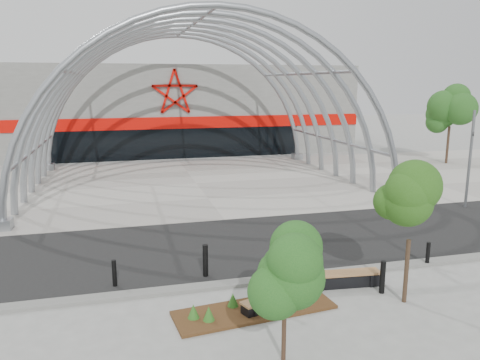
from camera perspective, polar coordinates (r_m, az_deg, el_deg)
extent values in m
plane|color=gray|center=(16.30, 3.60, -11.84)|extent=(140.00, 140.00, 0.00)
cube|color=black|center=(19.42, 0.37, -7.80)|extent=(140.00, 7.00, 0.02)
cube|color=#9F9991|center=(30.74, -5.38, -0.42)|extent=(60.00, 17.00, 0.04)
cube|color=slate|center=(16.06, 3.89, -11.99)|extent=(60.00, 0.50, 0.12)
cube|color=slate|center=(47.96, -8.97, 8.72)|extent=(34.00, 15.00, 8.00)
cube|color=black|center=(40.83, -7.80, 4.41)|extent=(22.00, 0.25, 2.60)
cube|color=red|center=(40.63, -7.87, 6.93)|extent=(34.00, 0.30, 1.00)
torus|color=#91969B|center=(23.59, -2.44, -4.24)|extent=(20.36, 0.36, 20.36)
torus|color=#91969B|center=(25.95, -3.60, -2.75)|extent=(20.36, 0.36, 20.36)
torus|color=#91969B|center=(28.34, -4.57, -1.50)|extent=(20.36, 0.36, 20.36)
torus|color=#91969B|center=(30.74, -5.38, -0.45)|extent=(20.36, 0.36, 20.36)
torus|color=#91969B|center=(33.16, -6.07, 0.44)|extent=(20.36, 0.36, 20.36)
torus|color=#91969B|center=(35.59, -6.67, 1.22)|extent=(20.36, 0.36, 20.36)
torus|color=#91969B|center=(38.03, -7.19, 1.89)|extent=(20.36, 0.36, 20.36)
cylinder|color=#91969B|center=(33.19, 11.28, 4.82)|extent=(0.20, 15.00, 0.20)
cylinder|color=#91969B|center=(31.92, 7.32, 12.74)|extent=(0.20, 15.00, 0.20)
cylinder|color=#91969B|center=(30.23, -5.76, 18.40)|extent=(0.20, 15.00, 0.20)
cylinder|color=#91969B|center=(29.76, -19.54, 12.24)|extent=(0.20, 15.00, 0.20)
cylinder|color=#91969B|center=(30.34, -23.82, 3.38)|extent=(0.20, 15.00, 0.20)
cube|color=#91969B|center=(23.65, -26.97, -4.89)|extent=(0.80, 0.80, 0.50)
cube|color=#91969B|center=(38.07, -22.30, 1.48)|extent=(0.80, 0.80, 0.50)
cube|color=#91969B|center=(27.33, 18.53, -2.06)|extent=(0.80, 0.80, 0.50)
cube|color=#91969B|center=(40.46, 7.00, 2.86)|extent=(0.80, 0.80, 0.50)
cube|color=#402812|center=(14.14, 1.80, -15.52)|extent=(4.85, 1.97, 0.09)
cone|color=#306A21|center=(13.43, -3.83, -15.91)|extent=(0.33, 0.33, 0.41)
cone|color=#306A21|center=(14.28, 1.72, -14.11)|extent=(0.33, 0.33, 0.41)
cone|color=#306A21|center=(14.11, 5.41, -14.49)|extent=(0.33, 0.33, 0.41)
cone|color=#306A21|center=(14.15, -0.88, -14.36)|extent=(0.33, 0.33, 0.41)
cone|color=#306A21|center=(14.82, 7.52, -13.20)|extent=(0.33, 0.33, 0.41)
cone|color=#306A21|center=(13.58, -5.70, -15.62)|extent=(0.33, 0.33, 0.41)
cylinder|color=slate|center=(27.17, 26.22, 2.23)|extent=(0.14, 0.14, 5.13)
imported|color=black|center=(27.03, 26.44, 4.59)|extent=(0.17, 0.72, 0.14)
cylinder|color=#301D13|center=(11.64, 5.39, -17.37)|extent=(0.11, 0.11, 1.76)
ellipsoid|color=#184C18|center=(10.95, 5.56, -10.06)|extent=(1.50, 1.50, 1.92)
cylinder|color=#2E2116|center=(15.12, 19.62, -10.42)|extent=(0.13, 0.13, 1.98)
ellipsoid|color=#224A0D|center=(14.55, 20.11, -3.84)|extent=(1.64, 1.64, 2.16)
cube|color=black|center=(14.23, 3.94, -14.78)|extent=(2.02, 1.09, 0.34)
cube|color=black|center=(13.80, 1.43, -15.52)|extent=(0.27, 0.46, 0.40)
cube|color=black|center=(14.67, 6.29, -13.85)|extent=(0.27, 0.46, 0.40)
cube|color=#956241|center=(14.13, 3.96, -13.94)|extent=(2.09, 1.17, 0.06)
cube|color=black|center=(15.98, 12.62, -11.87)|extent=(2.32, 0.65, 0.39)
cube|color=black|center=(15.68, 9.64, -12.07)|extent=(0.18, 0.51, 0.46)
cube|color=black|center=(16.28, 15.49, -11.42)|extent=(0.18, 0.51, 0.46)
cube|color=#9C623C|center=(15.87, 12.66, -11.00)|extent=(2.38, 0.74, 0.07)
cylinder|color=black|center=(16.02, -15.07, -10.93)|extent=(0.14, 0.14, 0.90)
cylinder|color=black|center=(16.21, -4.24, -9.80)|extent=(0.18, 0.18, 1.14)
cylinder|color=black|center=(14.10, 3.72, -13.43)|extent=(0.17, 0.17, 1.06)
cylinder|color=black|center=(15.67, 16.98, -11.27)|extent=(0.17, 0.17, 1.06)
cylinder|color=black|center=(18.41, 21.93, -8.38)|extent=(0.14, 0.14, 0.89)
cylinder|color=#2E1F16|center=(41.48, 23.99, 3.90)|extent=(0.20, 0.20, 3.03)
ellipsoid|color=#184617|center=(41.23, 24.31, 7.69)|extent=(2.70, 2.70, 3.30)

